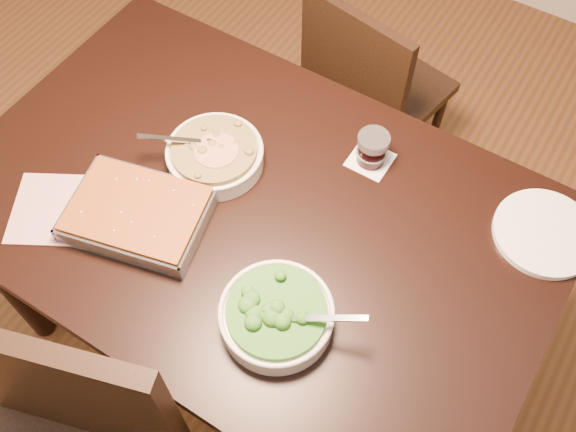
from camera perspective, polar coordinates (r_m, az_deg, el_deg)
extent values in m
plane|color=#4F2F16|center=(2.16, -2.29, -10.18)|extent=(4.00, 4.00, 0.00)
cube|color=black|center=(1.51, -3.22, 0.28)|extent=(1.40, 0.90, 0.04)
cube|color=black|center=(1.57, -3.10, -1.09)|extent=(1.26, 0.76, 0.08)
cylinder|color=black|center=(2.01, -23.79, -5.13)|extent=(0.07, 0.07, 0.71)
cylinder|color=black|center=(2.23, -10.83, 9.07)|extent=(0.07, 0.07, 0.71)
cylinder|color=black|center=(1.93, 19.36, -6.09)|extent=(0.07, 0.07, 0.71)
cube|color=#A32E4B|center=(1.57, -18.78, 0.55)|extent=(0.33, 0.30, 0.01)
cube|color=white|center=(1.58, 7.32, 4.96)|extent=(0.10, 0.10, 0.00)
cylinder|color=silver|center=(1.56, -6.47, 5.23)|extent=(0.23, 0.23, 0.04)
torus|color=silver|center=(1.53, -6.56, 5.82)|extent=(0.23, 0.23, 0.01)
cylinder|color=#3B2C10|center=(1.53, -6.58, 5.91)|extent=(0.20, 0.20, 0.02)
cube|color=silver|center=(1.53, -9.27, 5.95)|extent=(0.12, 0.10, 0.05)
cylinder|color=maroon|center=(1.52, -6.41, 5.85)|extent=(0.11, 0.11, 0.00)
cylinder|color=silver|center=(1.33, -1.02, -8.96)|extent=(0.24, 0.24, 0.05)
torus|color=silver|center=(1.31, -1.04, -8.50)|extent=(0.24, 0.24, 0.01)
cylinder|color=#135216|center=(1.31, -1.04, -8.43)|extent=(0.21, 0.21, 0.02)
cube|color=silver|center=(1.29, 2.28, -8.57)|extent=(0.15, 0.08, 0.05)
cube|color=silver|center=(1.51, -13.03, -0.30)|extent=(0.35, 0.29, 0.01)
cube|color=#4F240B|center=(1.48, -13.23, 0.26)|extent=(0.33, 0.27, 0.05)
cube|color=silver|center=(1.54, -11.49, 3.47)|extent=(0.30, 0.08, 0.04)
cube|color=silver|center=(1.44, -15.02, -3.30)|extent=(0.30, 0.08, 0.04)
cube|color=silver|center=(1.44, -7.87, -1.38)|extent=(0.06, 0.22, 0.04)
cube|color=silver|center=(1.55, -18.14, 1.64)|extent=(0.06, 0.22, 0.04)
cylinder|color=black|center=(1.55, 7.45, 5.69)|extent=(0.07, 0.07, 0.06)
cylinder|color=silver|center=(1.52, 7.63, 6.69)|extent=(0.08, 0.08, 0.02)
cylinder|color=white|center=(1.55, 21.85, -1.42)|extent=(0.23, 0.23, 0.02)
cube|color=black|center=(1.38, -19.22, -14.54)|extent=(0.46, 0.18, 0.50)
cube|color=black|center=(2.23, 8.15, 11.05)|extent=(0.45, 0.45, 0.04)
cylinder|color=black|center=(2.43, 12.95, 7.71)|extent=(0.03, 0.03, 0.38)
cylinder|color=black|center=(2.24, 8.21, 3.15)|extent=(0.03, 0.03, 0.38)
cylinder|color=black|center=(2.53, 6.96, 11.65)|extent=(0.03, 0.03, 0.38)
cylinder|color=black|center=(2.36, 1.99, 7.54)|extent=(0.03, 0.03, 0.38)
cube|color=black|center=(1.97, 5.79, 12.80)|extent=(0.38, 0.10, 0.41)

